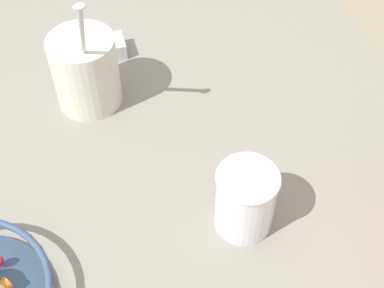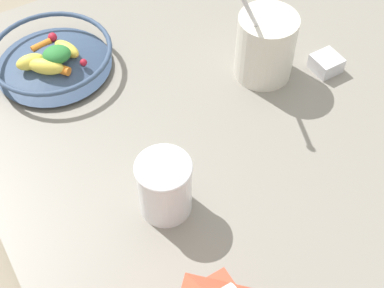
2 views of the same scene
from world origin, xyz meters
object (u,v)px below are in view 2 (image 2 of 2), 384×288
Objects in this scene: fruit_bowl at (52,57)px; yogurt_tub at (266,43)px; spice_jar at (326,64)px; drinking_cup at (165,186)px.

yogurt_tub reaches higher than fruit_bowl.
spice_jar is (-0.28, -0.47, -0.02)m from fruit_bowl.
fruit_bowl is 0.42m from yogurt_tub.
yogurt_tub is at bearing -122.19° from fruit_bowl.
yogurt_tub is at bearing -61.36° from drinking_cup.
drinking_cup reaches higher than spice_jar.
fruit_bowl reaches higher than spice_jar.
drinking_cup reaches higher than fruit_bowl.
fruit_bowl is at bearing 57.81° from yogurt_tub.
fruit_bowl is 0.90× the size of yogurt_tub.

